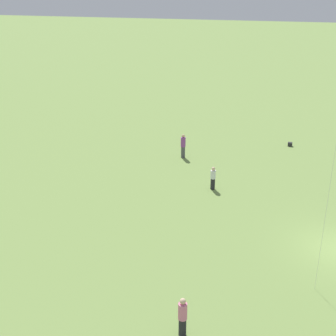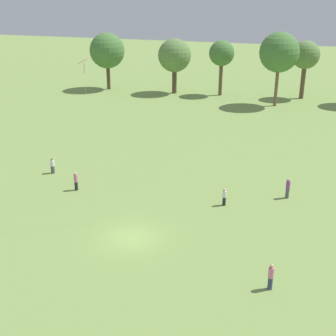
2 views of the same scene
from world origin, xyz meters
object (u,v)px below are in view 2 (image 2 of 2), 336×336
object	(u,v)px
person_3	(271,277)
person_4	(76,181)
person_0	(288,188)
kite_1	(84,72)
person_2	(52,166)
person_1	(224,197)

from	to	relation	value
person_3	person_4	distance (m)	20.98
person_0	person_4	size ratio (longest dim) A/B	1.05
kite_1	person_4	bearing A→B (deg)	-104.19
person_0	person_2	size ratio (longest dim) A/B	1.18
person_2	person_3	bearing A→B (deg)	-141.78
person_0	person_3	distance (m)	13.85
person_0	person_1	bearing A→B (deg)	-97.36
person_3	person_4	world-z (taller)	person_3
kite_1	person_3	bearing A→B (deg)	108.19
person_4	kite_1	bearing A→B (deg)	3.09
person_4	kite_1	world-z (taller)	kite_1
person_0	person_3	size ratio (longest dim) A/B	1.03
person_3	kite_1	xyz separation A→B (m)	(-14.21, 4.77, 11.01)
person_1	kite_1	size ratio (longest dim) A/B	0.12
person_0	kite_1	distance (m)	20.28
person_1	person_4	world-z (taller)	person_4
person_3	person_1	bearing A→B (deg)	103.30
person_3	kite_1	distance (m)	18.60
kite_1	person_1	bearing A→B (deg)	159.60
person_1	person_2	world-z (taller)	person_2
person_3	person_4	xyz separation A→B (m)	(-18.45, 9.99, -0.02)
person_2	person_3	size ratio (longest dim) A/B	0.88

